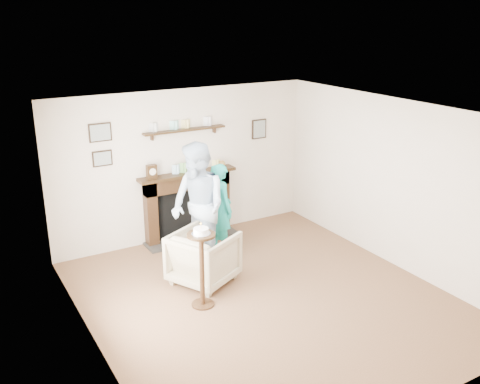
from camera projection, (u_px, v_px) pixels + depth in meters
name	position (u px, v px, depth m)	size (l,w,h in m)	color
ground	(265.00, 298.00, 7.18)	(5.00, 5.00, 0.00)	brown
room_shell	(239.00, 170.00, 7.22)	(4.54, 5.02, 2.52)	beige
armchair	(204.00, 281.00, 7.63)	(0.80, 0.83, 0.75)	#C3A791
man	(200.00, 265.00, 8.12)	(0.92, 0.72, 1.90)	#ABB4D6
woman	(221.00, 250.00, 8.61)	(0.53, 0.35, 1.45)	#1FB09C
pedestal_table	(202.00, 255.00, 6.79)	(0.36, 0.36, 1.16)	black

